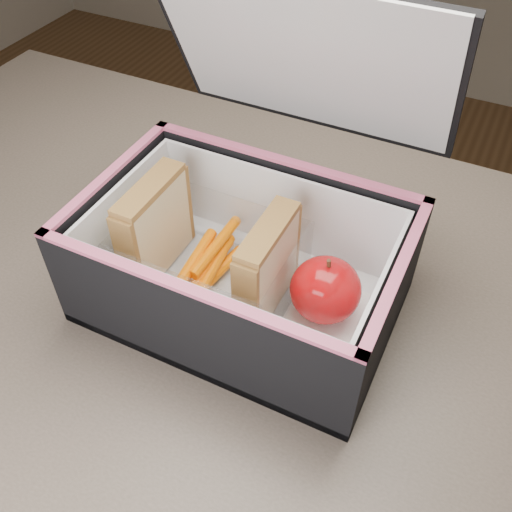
{
  "coord_description": "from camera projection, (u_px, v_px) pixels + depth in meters",
  "views": [
    {
      "loc": [
        0.2,
        -0.31,
        1.22
      ],
      "look_at": [
        0.03,
        0.05,
        0.81
      ],
      "focal_mm": 40.0,
      "sensor_mm": 36.0,
      "label": 1
    }
  ],
  "objects": [
    {
      "name": "lunch_bag",
      "position": [
        245.0,
        254.0,
        0.56
      ],
      "size": [
        0.31,
        0.29,
        0.3
      ],
      "color": "black",
      "rests_on": "kitchen_table"
    },
    {
      "name": "sandwich_left",
      "position": [
        155.0,
        226.0,
        0.59
      ],
      "size": [
        0.03,
        0.1,
        0.11
      ],
      "color": "tan",
      "rests_on": "plastic_tub"
    },
    {
      "name": "paper_napkin",
      "position": [
        327.0,
        311.0,
        0.58
      ],
      "size": [
        0.07,
        0.08,
        0.01
      ],
      "primitive_type": "cube",
      "rotation": [
        0.0,
        0.0,
        0.06
      ],
      "color": "white",
      "rests_on": "lunch_bag"
    },
    {
      "name": "plastic_tub",
      "position": [
        210.0,
        259.0,
        0.58
      ],
      "size": [
        0.17,
        0.12,
        0.07
      ],
      "primitive_type": null,
      "color": "white",
      "rests_on": "lunch_bag"
    },
    {
      "name": "red_apple",
      "position": [
        325.0,
        290.0,
        0.55
      ],
      "size": [
        0.07,
        0.07,
        0.07
      ],
      "rotation": [
        0.0,
        0.0,
        -0.07
      ],
      "color": "maroon",
      "rests_on": "paper_napkin"
    },
    {
      "name": "sandwich_right",
      "position": [
        267.0,
        267.0,
        0.55
      ],
      "size": [
        0.03,
        0.09,
        0.1
      ],
      "color": "tan",
      "rests_on": "plastic_tub"
    },
    {
      "name": "carrot_sticks",
      "position": [
        206.0,
        267.0,
        0.6
      ],
      "size": [
        0.04,
        0.13,
        0.03
      ],
      "color": "#F36A00",
      "rests_on": "plastic_tub"
    },
    {
      "name": "kitchen_table",
      "position": [
        215.0,
        373.0,
        0.65
      ],
      "size": [
        1.2,
        0.8,
        0.75
      ],
      "color": "brown",
      "rests_on": "ground"
    }
  ]
}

